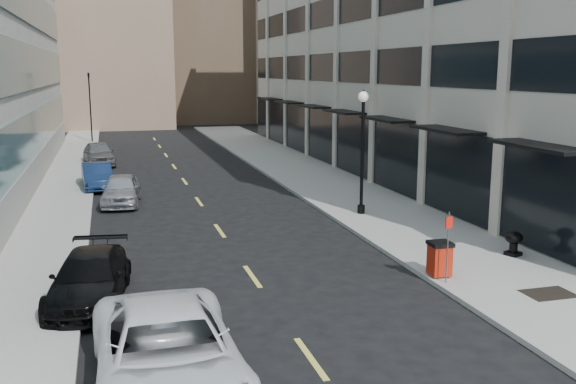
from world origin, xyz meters
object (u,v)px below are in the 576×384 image
car_white_van (168,354)px  car_blue_sedan (97,176)px  traffic_signal (89,77)px  lamppost (363,141)px  sign_post (448,237)px  urn_planter (514,241)px  car_silver_sedan (121,190)px  car_black_pickup (90,279)px  trash_bin (440,258)px  car_grey_sedan (99,154)px

car_white_van → car_blue_sedan: car_white_van is taller
traffic_signal → car_blue_sedan: size_ratio=1.64×
lamppost → car_white_van: bearing=-125.2°
sign_post → urn_planter: (3.61, 1.93, -0.90)m
traffic_signal → car_white_van: traffic_signal is taller
car_silver_sedan → urn_planter: bearing=-39.9°
car_black_pickup → car_blue_sedan: car_blue_sedan is taller
lamppost → car_silver_sedan: bearing=151.5°
car_black_pickup → car_blue_sedan: size_ratio=1.11×
car_white_van → trash_bin: car_white_van is taller
traffic_signal → sign_post: 44.10m
trash_bin → urn_planter: bearing=22.6°
lamppost → sign_post: size_ratio=2.53×
traffic_signal → sign_post: bearing=-75.8°
traffic_signal → car_grey_sedan: traffic_signal is taller
sign_post → car_white_van: bearing=-166.2°
sign_post → car_blue_sedan: bearing=104.9°
traffic_signal → car_black_pickup: 41.31m
traffic_signal → lamppost: 35.33m
traffic_signal → car_black_pickup: (0.70, -41.00, -5.03)m
lamppost → traffic_signal: bearing=109.7°
car_black_pickup → sign_post: (10.10, -1.55, 0.86)m
car_white_van → car_silver_sedan: size_ratio=1.44×
traffic_signal → trash_bin: traffic_signal is taller
car_silver_sedan → car_white_van: bearing=-82.8°
traffic_signal → lamppost: bearing=-70.3°
traffic_signal → sign_post: traffic_signal is taller
urn_planter → car_white_van: bearing=-153.1°
car_silver_sedan → trash_bin: (9.05, -14.21, 0.01)m
traffic_signal → car_grey_sedan: size_ratio=1.50×
lamppost → urn_planter: 8.30m
urn_planter → traffic_signal: bearing=109.5°
car_black_pickup → lamppost: bearing=42.8°
car_black_pickup → urn_planter: 13.72m
car_grey_sedan → trash_bin: 29.74m
car_grey_sedan → lamppost: size_ratio=0.86×
car_black_pickup → urn_planter: (13.71, 0.38, -0.03)m
car_black_pickup → lamppost: size_ratio=0.87×
urn_planter → car_silver_sedan: bearing=134.2°
car_white_van → car_silver_sedan: bearing=90.5°
car_black_pickup → car_grey_sedan: size_ratio=1.02×
car_black_pickup → sign_post: bearing=-0.9°
car_black_pickup → lamppost: lamppost is taller
car_blue_sedan → car_grey_sedan: bearing=85.7°
traffic_signal → car_blue_sedan: (0.70, -23.12, -5.02)m
car_silver_sedan → car_blue_sedan: size_ratio=1.00×
traffic_signal → lamppost: size_ratio=1.29×
car_black_pickup → sign_post: size_ratio=2.21×
traffic_signal → lamppost: traffic_signal is taller
car_silver_sedan → trash_bin: bearing=-51.7°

